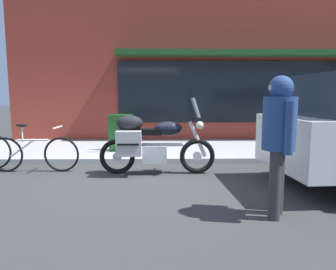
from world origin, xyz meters
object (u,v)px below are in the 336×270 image
(touring_motorcycle, at_px, (150,142))
(sandwich_board_sign, at_px, (121,133))
(pedestrian_walking, at_px, (279,130))
(parked_bicycle, at_px, (33,153))

(touring_motorcycle, xyz_separation_m, sandwich_board_sign, (-0.77, 1.70, -0.04))
(pedestrian_walking, distance_m, sandwich_board_sign, 4.43)
(touring_motorcycle, relative_size, sandwich_board_sign, 2.42)
(touring_motorcycle, height_order, pedestrian_walking, pedestrian_walking)
(touring_motorcycle, height_order, sandwich_board_sign, touring_motorcycle)
(touring_motorcycle, distance_m, pedestrian_walking, 2.60)
(pedestrian_walking, bearing_deg, parked_bicycle, 149.58)
(parked_bicycle, bearing_deg, sandwich_board_sign, 45.45)
(touring_motorcycle, bearing_deg, parked_bicycle, 174.34)
(sandwich_board_sign, bearing_deg, parked_bicycle, -134.55)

